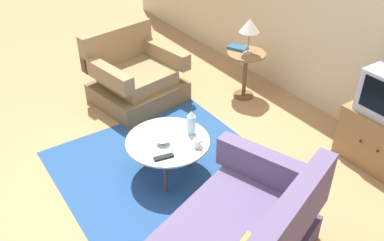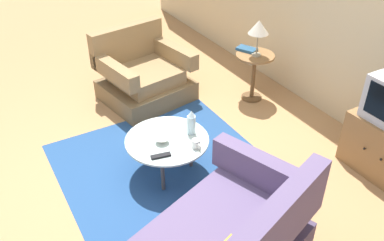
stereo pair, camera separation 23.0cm
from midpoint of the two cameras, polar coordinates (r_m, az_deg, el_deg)
ground_plane at (r=4.06m, az=-2.86°, el=-7.75°), size 16.00×16.00×0.00m
back_wall at (r=4.76m, az=22.99°, el=14.80°), size 9.00×0.12×2.70m
area_rug at (r=4.11m, az=-1.68°, el=-7.15°), size 2.12×1.97×0.00m
armchair at (r=5.20m, az=-5.52°, el=6.08°), size 1.04×1.13×0.86m
coffee_table at (r=3.88m, az=-1.79°, el=-3.02°), size 0.79×0.79×0.40m
side_table at (r=5.16m, az=9.87°, el=7.22°), size 0.47×0.47×0.60m
table_lamp at (r=4.93m, az=10.57°, el=12.47°), size 0.24×0.24×0.44m
vase at (r=3.87m, az=1.61°, el=-0.32°), size 0.08×0.08×0.25m
mug at (r=3.73m, az=2.36°, el=-3.26°), size 0.12×0.08×0.08m
bowl at (r=3.80m, az=-2.46°, el=-2.79°), size 0.13×0.13×0.05m
tv_remote_dark at (r=3.64m, az=-2.53°, el=-4.94°), size 0.09×0.18×0.02m
book at (r=5.17m, az=8.87°, el=9.71°), size 0.28×0.23×0.03m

